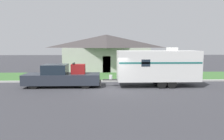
# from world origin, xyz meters

# --- Properties ---
(ground_plane) EXTENTS (120.00, 120.00, 0.00)m
(ground_plane) POSITION_xyz_m (0.00, 0.00, 0.00)
(ground_plane) COLOR #38383D
(curb_strip) EXTENTS (80.00, 0.30, 0.14)m
(curb_strip) POSITION_xyz_m (0.00, 3.75, 0.07)
(curb_strip) COLOR #ADADA8
(curb_strip) RESTS_ON ground_plane
(lawn_strip) EXTENTS (80.00, 7.00, 0.03)m
(lawn_strip) POSITION_xyz_m (0.00, 7.40, 0.01)
(lawn_strip) COLOR #3D6B33
(lawn_strip) RESTS_ON ground_plane
(house_across_street) EXTENTS (12.04, 7.17, 4.94)m
(house_across_street) POSITION_xyz_m (-0.29, 13.92, 2.56)
(house_across_street) COLOR #B2B2A8
(house_across_street) RESTS_ON ground_plane
(pickup_truck) EXTENTS (6.40, 2.02, 2.02)m
(pickup_truck) POSITION_xyz_m (-4.19, 1.43, 0.85)
(pickup_truck) COLOR black
(pickup_truck) RESTS_ON ground_plane
(travel_trailer) EXTENTS (8.07, 2.38, 3.30)m
(travel_trailer) POSITION_xyz_m (3.90, 1.43, 1.76)
(travel_trailer) COLOR black
(travel_trailer) RESTS_ON ground_plane
(mailbox) EXTENTS (0.48, 0.20, 1.42)m
(mailbox) POSITION_xyz_m (-5.68, 4.86, 1.08)
(mailbox) COLOR brown
(mailbox) RESTS_ON ground_plane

